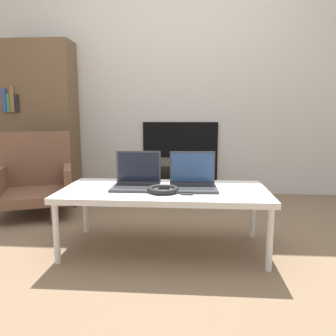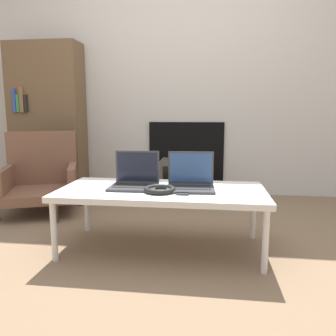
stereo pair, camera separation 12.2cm
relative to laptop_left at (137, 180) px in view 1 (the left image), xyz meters
The scene contains 10 objects.
ground_plane 0.51m from the laptop_left, 43.43° to the right, with size 14.00×14.00×0.00m, color #7A6047.
wall_back 1.78m from the laptop_left, 83.32° to the left, with size 7.00×0.08×2.60m.
table 0.20m from the laptop_left, 11.17° to the right, with size 1.29×0.60×0.40m.
laptop_left is the anchor object (origin of this frame).
laptop_right 0.36m from the laptop_left, ahead, with size 0.31×0.26×0.23m.
headphones 0.22m from the laptop_left, 33.87° to the right, with size 0.19×0.19×0.03m.
phone 0.35m from the laptop_left, 21.85° to the right, with size 0.07×0.13×0.01m.
tv 1.36m from the laptop_left, 80.59° to the left, with size 0.50×0.37×0.40m.
armchair 1.25m from the laptop_left, 145.71° to the left, with size 0.79×0.78×0.71m.
bookshelf 1.90m from the laptop_left, 133.30° to the left, with size 0.77×0.32×1.61m.
Camera 1 is at (0.18, -1.87, 0.86)m, focal length 35.00 mm.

